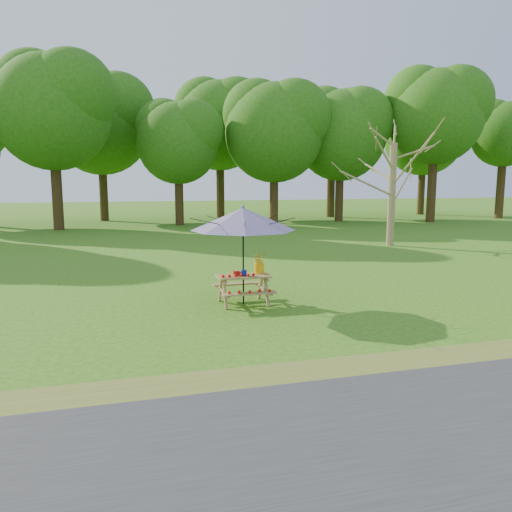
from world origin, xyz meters
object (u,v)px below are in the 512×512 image
object	(u,v)px
bare_tree	(396,99)
patio_umbrella	(243,219)
picnic_table	(243,290)
flower_bucket	(259,261)

from	to	relation	value
bare_tree	patio_umbrella	size ratio (longest dim) A/B	3.61
bare_tree	picnic_table	bearing A→B (deg)	-136.08
bare_tree	picnic_table	xyz separation A→B (m)	(-8.65, -8.34, -5.84)
bare_tree	flower_bucket	distance (m)	12.73
bare_tree	patio_umbrella	world-z (taller)	bare_tree
picnic_table	bare_tree	bearing A→B (deg)	43.92
picnic_table	flower_bucket	size ratio (longest dim) A/B	2.53
flower_bucket	bare_tree	bearing A→B (deg)	44.83
patio_umbrella	flower_bucket	xyz separation A→B (m)	(0.42, 0.15, -1.00)
picnic_table	flower_bucket	distance (m)	0.76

